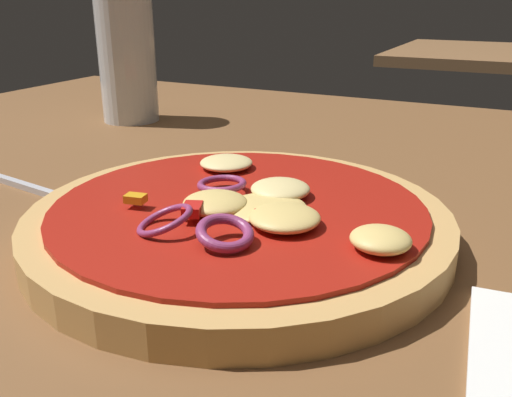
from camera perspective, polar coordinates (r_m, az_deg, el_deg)
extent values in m
cube|color=brown|center=(0.39, 0.78, -3.72)|extent=(1.16, 0.95, 0.03)
cylinder|color=tan|center=(0.35, -1.45, -2.59)|extent=(0.27, 0.27, 0.02)
cylinder|color=#A81C11|center=(0.35, -1.47, -0.88)|extent=(0.23, 0.23, 0.00)
ellipsoid|color=#F4DB8E|center=(0.36, 2.54, 0.99)|extent=(0.04, 0.04, 0.01)
ellipsoid|color=#EFCC72|center=(0.33, -4.25, -0.45)|extent=(0.04, 0.04, 0.01)
ellipsoid|color=#F4DB8E|center=(0.42, -3.09, 3.72)|extent=(0.04, 0.04, 0.01)
ellipsoid|color=#EFCC72|center=(0.33, 1.11, -0.92)|extent=(0.05, 0.05, 0.01)
ellipsoid|color=#EFCC72|center=(0.31, 2.99, -1.97)|extent=(0.04, 0.04, 0.01)
ellipsoid|color=#EFCC72|center=(0.29, 12.78, -4.15)|extent=(0.03, 0.03, 0.01)
torus|color=#93386B|center=(0.36, -3.56, 1.51)|extent=(0.04, 0.04, 0.01)
torus|color=#93386B|center=(0.29, -3.24, -3.56)|extent=(0.04, 0.04, 0.01)
torus|color=#93386B|center=(0.31, -9.43, -2.22)|extent=(0.04, 0.05, 0.02)
cube|color=#2D8C28|center=(0.34, -4.65, -0.09)|extent=(0.01, 0.01, 0.00)
cube|color=orange|center=(0.35, -12.37, 0.00)|extent=(0.01, 0.01, 0.01)
cube|color=red|center=(0.32, -6.61, -1.13)|extent=(0.02, 0.02, 0.01)
cube|color=red|center=(0.32, 1.00, -1.44)|extent=(0.01, 0.01, 0.00)
cube|color=silver|center=(0.47, -22.59, 1.12)|extent=(0.13, 0.03, 0.00)
cube|color=silver|center=(0.41, -16.71, -0.85)|extent=(0.02, 0.02, 0.00)
cube|color=silver|center=(0.39, -14.97, -2.12)|extent=(0.04, 0.01, 0.00)
cube|color=silver|center=(0.39, -14.35, -1.86)|extent=(0.04, 0.01, 0.00)
cube|color=silver|center=(0.40, -13.75, -1.61)|extent=(0.04, 0.01, 0.00)
cube|color=silver|center=(0.40, -13.16, -1.36)|extent=(0.04, 0.01, 0.00)
cylinder|color=silver|center=(0.69, -13.20, 13.88)|extent=(0.07, 0.07, 0.15)
cylinder|color=gold|center=(0.69, -13.10, 12.65)|extent=(0.06, 0.06, 0.12)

